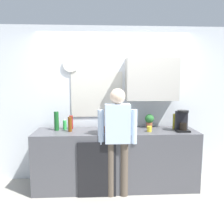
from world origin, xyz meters
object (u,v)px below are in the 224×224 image
cup_yellow_cup (149,129)px  dish_soap (65,125)px  bottle_green_wine (56,121)px  bottle_dark_sauce (181,122)px  cup_blue_mug (131,130)px  person_at_sink (118,134)px  bottle_olive_oil (175,122)px  bottle_red_vinegar (71,122)px  bottle_amber_beer (70,124)px  coffee_maker (182,122)px  potted_plant (149,120)px  cup_terracotta_mug (103,129)px

cup_yellow_cup → dish_soap: size_ratio=0.47×
bottle_green_wine → cup_yellow_cup: size_ratio=3.53×
bottle_dark_sauce → cup_blue_mug: size_ratio=1.80×
person_at_sink → bottle_olive_oil: bearing=7.5°
bottle_red_vinegar → bottle_olive_oil: (1.67, -0.12, 0.01)m
cup_blue_mug → bottle_amber_beer: bearing=168.7°
bottle_red_vinegar → bottle_dark_sauce: bearing=0.3°
coffee_maker → potted_plant: (-0.45, 0.28, -0.01)m
bottle_amber_beer → cup_yellow_cup: (1.22, -0.08, -0.07)m
bottle_red_vinegar → bottle_amber_beer: size_ratio=0.96×
bottle_amber_beer → bottle_green_wine: 0.24m
bottle_dark_sauce → cup_yellow_cup: (-0.60, -0.28, -0.05)m
coffee_maker → cup_yellow_cup: size_ratio=3.88×
cup_terracotta_mug → dish_soap: dish_soap is taller
dish_soap → person_at_sink: person_at_sink is taller
bottle_dark_sauce → bottle_red_vinegar: bottle_red_vinegar is taller
cup_blue_mug → cup_terracotta_mug: cup_blue_mug is taller
cup_terracotta_mug → coffee_maker: bearing=0.9°
coffee_maker → cup_blue_mug: bearing=-171.8°
coffee_maker → bottle_red_vinegar: coffee_maker is taller
coffee_maker → cup_yellow_cup: bearing=-178.5°
bottle_green_wine → potted_plant: (1.51, 0.12, -0.02)m
person_at_sink → dish_soap: bearing=138.6°
potted_plant → person_at_sink: 0.76m
bottle_green_wine → person_at_sink: bearing=-22.0°
bottle_green_wine → person_at_sink: size_ratio=0.19×
bottle_red_vinegar → bottle_amber_beer: (0.01, -0.19, 0.01)m
bottle_dark_sauce → bottle_red_vinegar: (-1.83, -0.01, 0.02)m
potted_plant → dish_soap: size_ratio=1.28×
cup_terracotta_mug → potted_plant: (0.77, 0.30, 0.09)m
coffee_maker → bottle_olive_oil: (-0.07, 0.14, -0.02)m
bottle_dark_sauce → bottle_amber_beer: size_ratio=0.78×
bottle_green_wine → cup_yellow_cup: bearing=-7.0°
bottle_green_wine → bottle_olive_oil: bearing=-0.6°
cup_blue_mug → potted_plant: 0.55m
coffee_maker → person_at_sink: (-1.02, -0.22, -0.12)m
coffee_maker → bottle_olive_oil: size_ratio=1.32×
cup_blue_mug → bottle_olive_oil: bearing=19.3°
bottle_dark_sauce → bottle_green_wine: bottle_green_wine is taller
bottle_amber_beer → bottle_olive_oil: bearing=2.7°
cup_yellow_cup → dish_soap: (-1.33, 0.24, 0.04)m
bottle_dark_sauce → potted_plant: 0.54m
bottle_red_vinegar → potted_plant: (1.29, 0.02, 0.02)m
bottle_olive_oil → potted_plant: size_ratio=1.09×
bottle_dark_sauce → potted_plant: bearing=179.0°
bottle_olive_oil → dish_soap: (-1.77, 0.08, -0.05)m
bottle_dark_sauce → cup_yellow_cup: bottle_dark_sauce is taller
cup_blue_mug → potted_plant: potted_plant is taller
bottle_amber_beer → bottle_olive_oil: size_ratio=0.92×
coffee_maker → bottle_amber_beer: 1.74m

